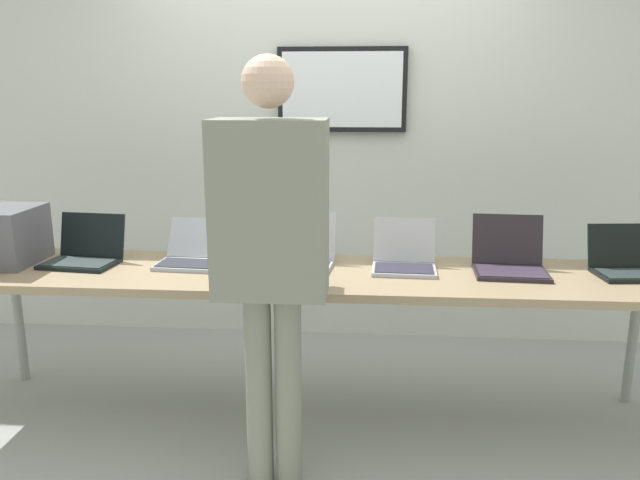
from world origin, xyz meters
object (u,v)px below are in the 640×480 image
(laptop_station_1, at_px, (192,254))
(laptop_station_2, at_px, (296,254))
(equipment_box, at_px, (4,236))
(workbench, at_px, (309,280))
(laptop_station_4, at_px, (509,260))
(laptop_station_3, at_px, (404,258))
(laptop_station_5, at_px, (628,263))
(laptop_station_0, at_px, (84,252))
(person, at_px, (271,239))

(laptop_station_1, xyz_separation_m, laptop_station_2, (0.54, 0.00, 0.01))
(laptop_station_2, bearing_deg, equipment_box, -177.56)
(laptop_station_1, distance_m, laptop_station_2, 0.54)
(workbench, distance_m, laptop_station_4, 1.00)
(laptop_station_3, xyz_separation_m, laptop_station_5, (1.09, -0.01, -0.00))
(laptop_station_1, xyz_separation_m, laptop_station_3, (1.09, -0.01, 0.00))
(laptop_station_0, distance_m, laptop_station_1, 0.56)
(laptop_station_4, bearing_deg, workbench, -175.37)
(laptop_station_3, relative_size, laptop_station_4, 0.89)
(workbench, xyz_separation_m, laptop_station_2, (-0.08, 0.10, 0.11))
(laptop_station_3, distance_m, laptop_station_4, 0.52)
(workbench, bearing_deg, laptop_station_4, 4.63)
(laptop_station_0, height_order, laptop_station_5, laptop_station_0)
(laptop_station_1, xyz_separation_m, laptop_station_5, (2.18, -0.02, 0.00))
(laptop_station_3, bearing_deg, laptop_station_5, -0.51)
(equipment_box, xyz_separation_m, laptop_station_0, (0.41, 0.03, -0.09))
(equipment_box, relative_size, laptop_station_4, 1.06)
(person, bearing_deg, equipment_box, 156.48)
(laptop_station_3, distance_m, person, 0.94)
(laptop_station_2, bearing_deg, person, -90.83)
(workbench, bearing_deg, person, -98.05)
(laptop_station_2, xyz_separation_m, laptop_station_4, (1.07, -0.02, 0.00))
(laptop_station_1, xyz_separation_m, laptop_station_4, (1.61, -0.02, 0.01))
(laptop_station_5, xyz_separation_m, person, (-1.65, -0.70, 0.26))
(laptop_station_1, height_order, laptop_station_4, laptop_station_4)
(workbench, distance_m, laptop_station_2, 0.16)
(laptop_station_5, bearing_deg, laptop_station_4, 179.92)
(laptop_station_2, bearing_deg, laptop_station_1, -179.88)
(laptop_station_0, relative_size, laptop_station_1, 1.10)
(laptop_station_2, relative_size, laptop_station_4, 1.12)
(equipment_box, relative_size, laptop_station_0, 1.00)
(equipment_box, distance_m, laptop_station_3, 2.07)
(laptop_station_0, xyz_separation_m, laptop_station_4, (2.18, 0.02, 0.00))
(laptop_station_1, distance_m, person, 0.93)
(equipment_box, relative_size, person, 0.22)
(laptop_station_0, distance_m, laptop_station_3, 1.66)
(workbench, bearing_deg, laptop_station_5, 2.91)
(laptop_station_1, height_order, laptop_station_2, laptop_station_2)
(workbench, relative_size, equipment_box, 9.31)
(laptop_station_4, bearing_deg, laptop_station_3, 179.02)
(workbench, xyz_separation_m, equipment_box, (-1.59, 0.03, 0.19))
(laptop_station_0, bearing_deg, person, -31.92)
(laptop_station_2, xyz_separation_m, person, (-0.01, -0.72, 0.25))
(laptop_station_0, relative_size, laptop_station_4, 1.07)
(person, bearing_deg, workbench, 81.95)
(laptop_station_0, xyz_separation_m, laptop_station_3, (1.66, 0.03, -0.00))
(laptop_station_2, bearing_deg, laptop_station_0, -178.12)
(workbench, relative_size, laptop_station_0, 9.26)
(laptop_station_1, relative_size, laptop_station_4, 0.97)
(laptop_station_2, distance_m, laptop_station_3, 0.55)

